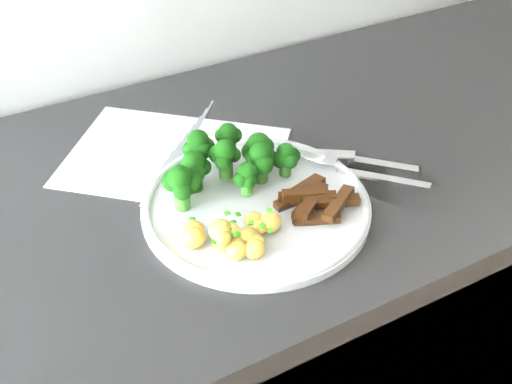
{
  "coord_description": "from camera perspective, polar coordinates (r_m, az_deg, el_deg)",
  "views": [
    {
      "loc": [
        -0.37,
        0.98,
        1.51
      ],
      "look_at": [
        -0.05,
        1.57,
        0.97
      ],
      "focal_mm": 44.95,
      "sensor_mm": 36.0,
      "label": 1
    }
  ],
  "objects": [
    {
      "name": "knife",
      "position": [
        0.96,
        9.51,
        2.62
      ],
      "size": [
        0.18,
        0.15,
        0.02
      ],
      "color": "silver",
      "rests_on": "plate"
    },
    {
      "name": "recipe_paper",
      "position": [
        0.98,
        -7.24,
        3.15
      ],
      "size": [
        0.39,
        0.38,
        0.0
      ],
      "color": "white",
      "rests_on": "counter"
    },
    {
      "name": "broccoli",
      "position": [
        0.88,
        -2.43,
        2.87
      ],
      "size": [
        0.2,
        0.12,
        0.07
      ],
      "color": "#2A5F19",
      "rests_on": "plate"
    },
    {
      "name": "beef_strips",
      "position": [
        0.86,
        5.04,
        -0.76
      ],
      "size": [
        0.1,
        0.1,
        0.03
      ],
      "color": "black",
      "rests_on": "plate"
    },
    {
      "name": "fork",
      "position": [
        0.92,
        9.51,
        1.74
      ],
      "size": [
        0.13,
        0.17,
        0.02
      ],
      "color": "silver",
      "rests_on": "plate"
    },
    {
      "name": "plate",
      "position": [
        0.87,
        -0.0,
        -1.09
      ],
      "size": [
        0.31,
        0.31,
        0.02
      ],
      "color": "silver",
      "rests_on": "counter"
    },
    {
      "name": "counter",
      "position": [
        1.29,
        -0.46,
        -15.16
      ],
      "size": [
        2.52,
        0.63,
        0.94
      ],
      "color": "black",
      "rests_on": "ground"
    },
    {
      "name": "potatoes",
      "position": [
        0.8,
        -2.31,
        -3.93
      ],
      "size": [
        0.13,
        0.09,
        0.04
      ],
      "color": "gold",
      "rests_on": "plate"
    }
  ]
}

